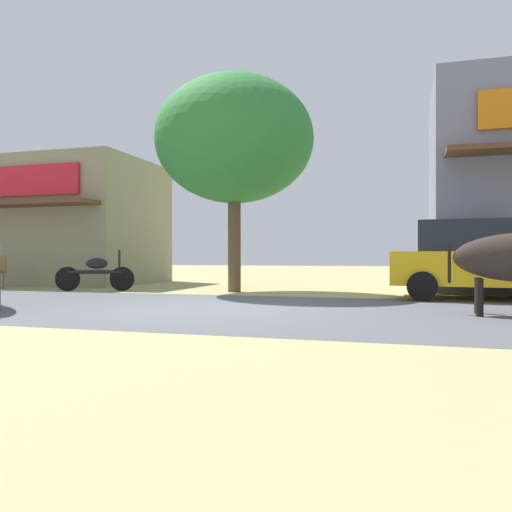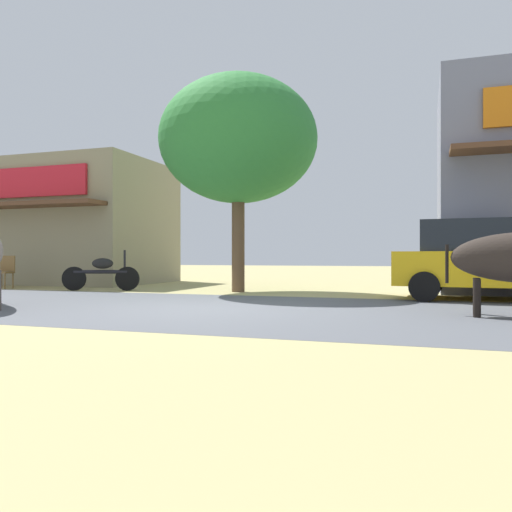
{
  "view_description": "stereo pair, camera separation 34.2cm",
  "coord_description": "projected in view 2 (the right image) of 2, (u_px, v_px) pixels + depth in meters",
  "views": [
    {
      "loc": [
        3.19,
        -8.33,
        0.9
      ],
      "look_at": [
        0.31,
        1.43,
        0.91
      ],
      "focal_mm": 36.17,
      "sensor_mm": 36.0,
      "label": 1
    },
    {
      "loc": [
        3.51,
        -8.23,
        0.9
      ],
      "look_at": [
        0.31,
        1.43,
        0.91
      ],
      "focal_mm": 36.17,
      "sensor_mm": 36.0,
      "label": 2
    }
  ],
  "objects": [
    {
      "name": "storefront_left_cafe",
      "position": [
        44.0,
        224.0,
        18.05
      ],
      "size": [
        8.45,
        5.17,
        4.03
      ],
      "color": "gray",
      "rests_on": "ground"
    },
    {
      "name": "asphalt_road",
      "position": [
        213.0,
        308.0,
        8.91
      ],
      "size": [
        72.0,
        5.73,
        0.0
      ],
      "primitive_type": "cube",
      "color": "#51545A",
      "rests_on": "ground"
    },
    {
      "name": "cafe_chair_by_doorway",
      "position": [
        5.0,
        270.0,
        14.44
      ],
      "size": [
        0.51,
        0.51,
        0.92
      ],
      "color": "brown",
      "rests_on": "ground"
    },
    {
      "name": "parked_hatchback_car",
      "position": [
        483.0,
        259.0,
        10.62
      ],
      "size": [
        3.75,
        2.19,
        1.64
      ],
      "color": "yellow",
      "rests_on": "ground"
    },
    {
      "name": "roadside_tree",
      "position": [
        238.0,
        140.0,
        13.04
      ],
      "size": [
        4.0,
        4.0,
        5.45
      ],
      "color": "brown",
      "rests_on": "ground"
    },
    {
      "name": "ground",
      "position": [
        213.0,
        308.0,
        8.91
      ],
      "size": [
        80.0,
        80.0,
        0.0
      ],
      "primitive_type": "plane",
      "color": "tan"
    },
    {
      "name": "parked_motorcycle",
      "position": [
        102.0,
        273.0,
        13.48
      ],
      "size": [
        1.96,
        0.69,
        1.06
      ],
      "color": "black",
      "rests_on": "ground"
    }
  ]
}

